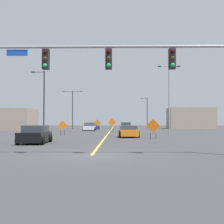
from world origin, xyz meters
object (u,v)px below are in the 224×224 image
(construction_sign_median_far, at_px, (97,123))
(car_green_mid, at_px, (126,127))
(street_lamp_far_right, at_px, (73,106))
(construction_sign_median_near, at_px, (112,123))
(street_lamp_mid_left, at_px, (43,100))
(street_lamp_near_left, at_px, (169,94))
(car_white_passing, at_px, (90,127))
(car_blue_near, at_px, (95,126))
(construction_sign_left_lane, at_px, (63,126))
(car_orange_approaching, at_px, (129,131))
(car_black_far, at_px, (35,135))
(traffic_signal_assembly, at_px, (141,65))
(street_lamp_mid_right, at_px, (147,111))
(construction_sign_right_lane, at_px, (153,126))

(construction_sign_median_far, bearing_deg, car_green_mid, -54.70)
(street_lamp_far_right, relative_size, construction_sign_median_near, 3.79)
(street_lamp_far_right, relative_size, street_lamp_mid_left, 1.04)
(street_lamp_near_left, xyz_separation_m, car_white_passing, (-11.88, 14.80, -4.61))
(street_lamp_near_left, distance_m, car_blue_near, 27.25)
(street_lamp_far_right, bearing_deg, construction_sign_left_lane, -83.74)
(construction_sign_median_far, bearing_deg, car_orange_approaching, -79.13)
(street_lamp_mid_left, bearing_deg, car_green_mid, 53.92)
(car_black_far, xyz_separation_m, car_white_passing, (1.38, 30.72, -0.01))
(car_green_mid, relative_size, car_orange_approaching, 1.02)
(traffic_signal_assembly, distance_m, car_white_passing, 39.47)
(traffic_signal_assembly, relative_size, street_lamp_mid_right, 1.78)
(street_lamp_mid_left, relative_size, construction_sign_left_lane, 4.47)
(street_lamp_far_right, height_order, construction_sign_median_far, street_lamp_far_right)
(construction_sign_left_lane, bearing_deg, traffic_signal_assembly, -69.70)
(street_lamp_mid_right, distance_m, car_orange_approaching, 40.47)
(construction_sign_right_lane, relative_size, car_green_mid, 0.44)
(construction_sign_median_far, relative_size, car_blue_near, 0.46)
(street_lamp_far_right, distance_m, car_white_passing, 13.38)
(construction_sign_right_lane, xyz_separation_m, car_blue_near, (-8.41, 34.13, -0.56))
(construction_sign_right_lane, relative_size, construction_sign_median_near, 0.89)
(street_lamp_near_left, height_order, construction_sign_median_near, street_lamp_near_left)
(car_blue_near, bearing_deg, street_lamp_mid_left, -99.83)
(construction_sign_left_lane, height_order, construction_sign_median_far, construction_sign_median_far)
(construction_sign_median_far, distance_m, construction_sign_median_near, 11.09)
(street_lamp_far_right, height_order, construction_sign_median_near, street_lamp_far_right)
(street_lamp_near_left, relative_size, construction_sign_left_lane, 5.02)
(street_lamp_mid_left, distance_m, car_black_far, 14.87)
(street_lamp_mid_right, bearing_deg, street_lamp_mid_left, -115.26)
(street_lamp_mid_left, bearing_deg, street_lamp_near_left, 6.48)
(street_lamp_mid_left, relative_size, construction_sign_median_near, 3.66)
(construction_sign_median_near, xyz_separation_m, car_black_far, (-5.54, -26.20, -0.74))
(construction_sign_right_lane, bearing_deg, street_lamp_near_left, 71.71)
(traffic_signal_assembly, bearing_deg, construction_sign_median_far, 96.78)
(construction_sign_left_lane, height_order, car_white_passing, construction_sign_left_lane)
(street_lamp_mid_right, height_order, construction_sign_median_near, street_lamp_mid_right)
(street_lamp_far_right, distance_m, car_black_far, 42.75)
(construction_sign_median_near, distance_m, car_black_far, 26.79)
(car_black_far, bearing_deg, car_white_passing, 87.43)
(car_green_mid, bearing_deg, car_black_far, -105.27)
(construction_sign_right_lane, relative_size, car_orange_approaching, 0.45)
(street_lamp_mid_right, height_order, car_orange_approaching, street_lamp_mid_right)
(car_black_far, bearing_deg, street_lamp_mid_left, 101.83)
(car_orange_approaching, bearing_deg, construction_sign_left_lane, 149.52)
(traffic_signal_assembly, height_order, construction_sign_median_far, traffic_signal_assembly)
(street_lamp_near_left, height_order, street_lamp_mid_left, street_lamp_near_left)
(car_black_far, bearing_deg, construction_sign_median_near, 78.06)
(construction_sign_median_far, bearing_deg, car_white_passing, -99.08)
(street_lamp_far_right, bearing_deg, car_blue_near, -24.21)
(car_black_far, height_order, car_green_mid, car_green_mid)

